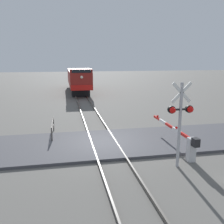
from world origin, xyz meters
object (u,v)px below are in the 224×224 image
Objects in this scene: locomotive at (78,79)px; crossing_gate at (185,141)px; crossing_signal at (180,116)px; guard_railing at (53,127)px.

locomotive is 26.39m from crossing_gate.
locomotive is 27.35m from crossing_signal.
crossing_gate is 2.00× the size of guard_railing.
locomotive is 3.72× the size of crossing_signal.
locomotive is 2.65× the size of crossing_gate.
crossing_signal is 1.42× the size of guard_railing.
locomotive is 21.63m from guard_railing.
crossing_gate is at bearing 50.62° from crossing_signal.
crossing_signal is at bearing -44.72° from guard_railing.
guard_railing is at bearing -97.98° from locomotive.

